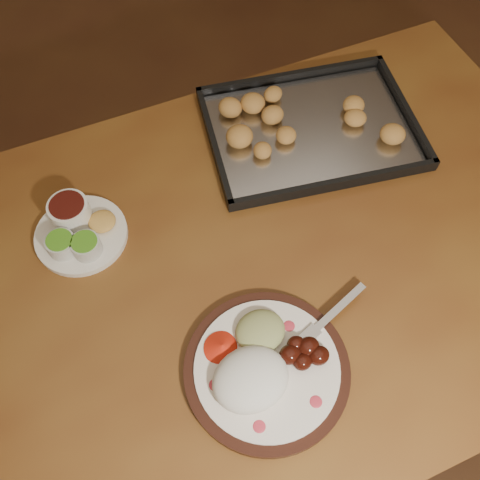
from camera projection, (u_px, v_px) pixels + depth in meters
ground at (266, 301)px, 1.78m from camera, size 4.00×4.00×0.00m
dining_table at (231, 291)px, 1.08m from camera, size 1.55×0.98×0.75m
dinner_plate at (263, 367)px, 0.88m from camera, size 0.36×0.28×0.06m
condiment_saucer at (77, 229)px, 1.01m from camera, size 0.18×0.18×0.06m
baking_tray at (311, 128)px, 1.15m from camera, size 0.50×0.41×0.05m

